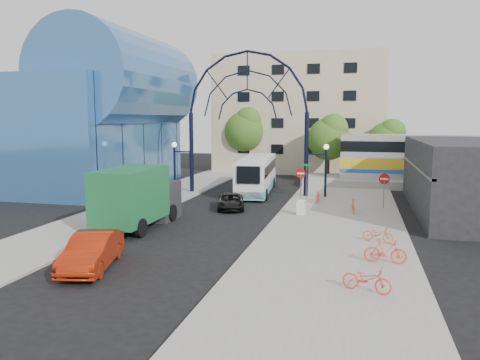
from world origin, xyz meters
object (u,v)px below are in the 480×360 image
(tree_north_b, at_px, (247,129))
(green_truck, at_px, (138,197))
(sandwich_board, at_px, (301,206))
(black_suv, at_px, (231,201))
(city_bus, at_px, (257,174))
(gateway_arch, at_px, (247,93))
(do_not_enter_sign, at_px, (384,182))
(bike_far_b, at_px, (386,251))
(bike_near_b, at_px, (353,204))
(bike_far_a, at_px, (378,234))
(tree_north_c, at_px, (388,140))
(red_sedan, at_px, (92,251))
(stop_sign, at_px, (301,176))
(tree_north_a, at_px, (330,137))
(bike_far_c, at_px, (367,279))
(bike_near_a, at_px, (318,195))
(street_name_sign, at_px, (307,174))

(tree_north_b, height_order, green_truck, tree_north_b)
(sandwich_board, xyz_separation_m, black_suv, (-5.24, 1.53, -0.19))
(city_bus, bearing_deg, gateway_arch, -111.87)
(do_not_enter_sign, bearing_deg, bike_far_b, -92.24)
(bike_near_b, bearing_deg, bike_far_a, -85.40)
(tree_north_c, relative_size, city_bus, 0.57)
(green_truck, height_order, bike_far_a, green_truck)
(green_truck, distance_m, red_sedan, 7.97)
(stop_sign, bearing_deg, tree_north_a, 84.58)
(bike_far_c, bearing_deg, bike_far_a, 11.54)
(tree_north_c, bearing_deg, red_sedan, -111.79)
(green_truck, relative_size, bike_far_c, 3.93)
(sandwich_board, xyz_separation_m, city_bus, (-5.11, 9.69, 0.86))
(green_truck, bearing_deg, do_not_enter_sign, 33.24)
(sandwich_board, xyz_separation_m, bike_near_a, (0.65, 5.48, -0.13))
(black_suv, relative_size, bike_near_a, 2.12)
(do_not_enter_sign, height_order, bike_far_b, do_not_enter_sign)
(stop_sign, xyz_separation_m, city_bus, (-4.31, 3.67, -0.39))
(do_not_enter_sign, xyz_separation_m, city_bus, (-10.51, 5.67, -0.38))
(city_bus, relative_size, bike_near_a, 6.02)
(tree_north_a, distance_m, green_truck, 27.13)
(tree_north_b, bearing_deg, bike_far_a, -64.52)
(street_name_sign, height_order, bike_far_b, street_name_sign)
(gateway_arch, xyz_separation_m, street_name_sign, (5.20, -1.40, -6.43))
(street_name_sign, xyz_separation_m, tree_north_c, (6.92, 15.33, 2.15))
(gateway_arch, relative_size, city_bus, 1.21)
(gateway_arch, xyz_separation_m, bike_far_b, (10.47, -17.47, -7.89))
(sandwich_board, bearing_deg, city_bus, 117.81)
(street_name_sign, distance_m, black_suv, 7.20)
(tree_north_c, xyz_separation_m, bike_near_b, (-3.21, -19.93, -3.64))
(sandwich_board, relative_size, tree_north_a, 0.14)
(stop_sign, relative_size, bike_far_b, 1.37)
(tree_north_c, distance_m, bike_far_a, 28.04)
(tree_north_c, height_order, bike_far_c, tree_north_c)
(gateway_arch, bearing_deg, tree_north_c, 48.96)
(tree_north_b, relative_size, green_truck, 1.11)
(red_sedan, bearing_deg, do_not_enter_sign, 39.07)
(tree_north_a, bearing_deg, do_not_enter_sign, -72.97)
(gateway_arch, relative_size, sandwich_board, 13.80)
(bike_far_b, bearing_deg, black_suv, 45.80)
(street_name_sign, bearing_deg, tree_north_c, 65.69)
(street_name_sign, distance_m, bike_far_b, 16.97)
(city_bus, bearing_deg, green_truck, -110.48)
(tree_north_c, xyz_separation_m, bike_far_a, (-1.84, -27.73, -3.74))
(black_suv, relative_size, bike_far_b, 2.19)
(street_name_sign, bearing_deg, city_bus, 146.91)
(black_suv, bearing_deg, green_truck, -134.81)
(green_truck, distance_m, black_suv, 7.91)
(gateway_arch, xyz_separation_m, sandwich_board, (5.60, -8.02, -7.81))
(stop_sign, distance_m, sandwich_board, 6.20)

